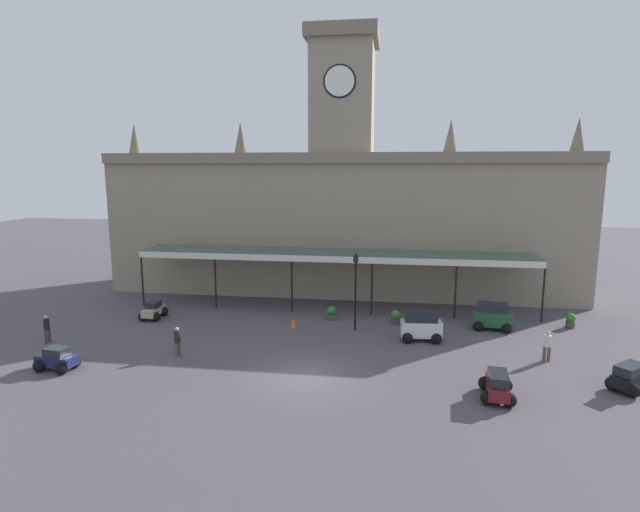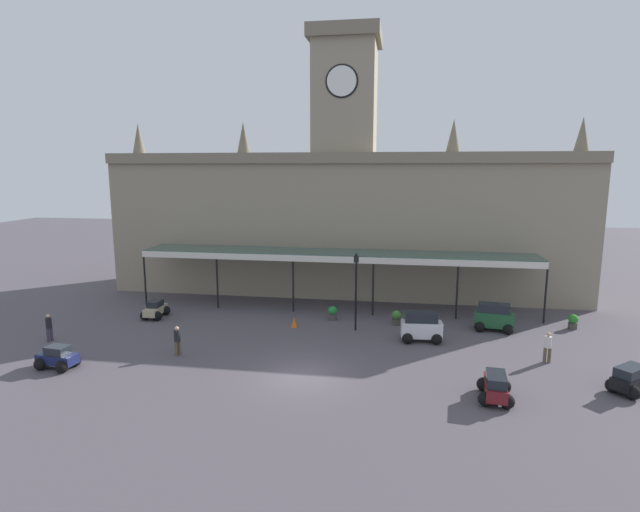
{
  "view_description": "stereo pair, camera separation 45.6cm",
  "coord_description": "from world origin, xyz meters",
  "px_view_note": "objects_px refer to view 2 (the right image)",
  "views": [
    {
      "loc": [
        4.22,
        -23.27,
        10.24
      ],
      "look_at": [
        0.0,
        5.53,
        5.11
      ],
      "focal_mm": 28.28,
      "sensor_mm": 36.0,
      "label": 1
    },
    {
      "loc": [
        4.67,
        -23.2,
        10.24
      ],
      "look_at": [
        0.0,
        5.53,
        5.11
      ],
      "focal_mm": 28.28,
      "sensor_mm": 36.0,
      "label": 2
    }
  ],
  "objects_px": {
    "car_white_van": "(421,328)",
    "pedestrian_crossing_forecourt": "(49,326)",
    "car_black_estate": "(631,380)",
    "traffic_cone": "(294,322)",
    "pedestrian_beside_cars": "(177,340)",
    "car_navy_sedan": "(58,359)",
    "pedestrian_near_entrance": "(548,346)",
    "planter_by_canopy": "(332,313)",
    "victorian_lamppost": "(356,283)",
    "planter_forecourt_centre": "(573,322)",
    "car_maroon_estate": "(495,388)",
    "car_green_van": "(494,318)",
    "car_beige_sedan": "(155,310)",
    "planter_near_kerb": "(396,318)"
  },
  "relations": [
    {
      "from": "car_beige_sedan",
      "to": "car_green_van",
      "type": "xyz_separation_m",
      "value": [
        22.58,
        0.75,
        0.3
      ]
    },
    {
      "from": "pedestrian_near_entrance",
      "to": "planter_near_kerb",
      "type": "height_order",
      "value": "pedestrian_near_entrance"
    },
    {
      "from": "car_black_estate",
      "to": "planter_by_canopy",
      "type": "xyz_separation_m",
      "value": [
        -15.13,
        8.83,
        -0.07
      ]
    },
    {
      "from": "car_green_van",
      "to": "pedestrian_near_entrance",
      "type": "height_order",
      "value": "car_green_van"
    },
    {
      "from": "pedestrian_beside_cars",
      "to": "pedestrian_near_entrance",
      "type": "xyz_separation_m",
      "value": [
        19.82,
        2.21,
        0.0
      ]
    },
    {
      "from": "car_beige_sedan",
      "to": "car_white_van",
      "type": "xyz_separation_m",
      "value": [
        17.97,
        -2.01,
        0.3
      ]
    },
    {
      "from": "victorian_lamppost",
      "to": "traffic_cone",
      "type": "xyz_separation_m",
      "value": [
        -3.99,
        -0.03,
        -2.75
      ]
    },
    {
      "from": "planter_near_kerb",
      "to": "car_navy_sedan",
      "type": "bearing_deg",
      "value": -149.43
    },
    {
      "from": "pedestrian_near_entrance",
      "to": "planter_near_kerb",
      "type": "distance_m",
      "value": 9.59
    },
    {
      "from": "car_white_van",
      "to": "traffic_cone",
      "type": "distance_m",
      "value": 8.18
    },
    {
      "from": "car_green_van",
      "to": "pedestrian_crossing_forecourt",
      "type": "bearing_deg",
      "value": -166.64
    },
    {
      "from": "car_black_estate",
      "to": "planter_near_kerb",
      "type": "height_order",
      "value": "car_black_estate"
    },
    {
      "from": "car_navy_sedan",
      "to": "pedestrian_crossing_forecourt",
      "type": "height_order",
      "value": "pedestrian_crossing_forecourt"
    },
    {
      "from": "pedestrian_beside_cars",
      "to": "car_black_estate",
      "type": "bearing_deg",
      "value": -2.41
    },
    {
      "from": "pedestrian_near_entrance",
      "to": "victorian_lamppost",
      "type": "xyz_separation_m",
      "value": [
        -10.55,
        3.74,
        2.18
      ]
    },
    {
      "from": "car_navy_sedan",
      "to": "car_beige_sedan",
      "type": "relative_size",
      "value": 1.03
    },
    {
      "from": "car_maroon_estate",
      "to": "car_green_van",
      "type": "bearing_deg",
      "value": 80.85
    },
    {
      "from": "car_beige_sedan",
      "to": "car_white_van",
      "type": "bearing_deg",
      "value": -6.38
    },
    {
      "from": "car_maroon_estate",
      "to": "planter_forecourt_centre",
      "type": "bearing_deg",
      "value": 59.14
    },
    {
      "from": "car_white_van",
      "to": "traffic_cone",
      "type": "bearing_deg",
      "value": 169.92
    },
    {
      "from": "car_maroon_estate",
      "to": "pedestrian_beside_cars",
      "type": "distance_m",
      "value": 16.56
    },
    {
      "from": "car_green_van",
      "to": "planter_by_canopy",
      "type": "bearing_deg",
      "value": 176.55
    },
    {
      "from": "car_maroon_estate",
      "to": "car_beige_sedan",
      "type": "bearing_deg",
      "value": 156.09
    },
    {
      "from": "car_white_van",
      "to": "planter_forecourt_centre",
      "type": "distance_m",
      "value": 10.49
    },
    {
      "from": "victorian_lamppost",
      "to": "planter_forecourt_centre",
      "type": "height_order",
      "value": "victorian_lamppost"
    },
    {
      "from": "car_white_van",
      "to": "pedestrian_crossing_forecourt",
      "type": "relative_size",
      "value": 1.47
    },
    {
      "from": "pedestrian_near_entrance",
      "to": "victorian_lamppost",
      "type": "height_order",
      "value": "victorian_lamppost"
    },
    {
      "from": "traffic_cone",
      "to": "planter_near_kerb",
      "type": "xyz_separation_m",
      "value": [
        6.54,
        1.56,
        0.15
      ]
    },
    {
      "from": "planter_forecourt_centre",
      "to": "planter_by_canopy",
      "type": "distance_m",
      "value": 15.52
    },
    {
      "from": "car_green_van",
      "to": "traffic_cone",
      "type": "bearing_deg",
      "value": -173.99
    },
    {
      "from": "car_white_van",
      "to": "car_green_van",
      "type": "distance_m",
      "value": 5.38
    },
    {
      "from": "car_beige_sedan",
      "to": "car_green_van",
      "type": "distance_m",
      "value": 22.59
    },
    {
      "from": "pedestrian_near_entrance",
      "to": "car_maroon_estate",
      "type": "bearing_deg",
      "value": -125.04
    },
    {
      "from": "traffic_cone",
      "to": "planter_by_canopy",
      "type": "height_order",
      "value": "planter_by_canopy"
    },
    {
      "from": "pedestrian_beside_cars",
      "to": "pedestrian_near_entrance",
      "type": "bearing_deg",
      "value": 6.36
    },
    {
      "from": "car_maroon_estate",
      "to": "car_green_van",
      "type": "height_order",
      "value": "car_green_van"
    },
    {
      "from": "car_navy_sedan",
      "to": "traffic_cone",
      "type": "xyz_separation_m",
      "value": [
        10.63,
        8.58,
        -0.16
      ]
    },
    {
      "from": "car_white_van",
      "to": "pedestrian_beside_cars",
      "type": "distance_m",
      "value": 14.06
    },
    {
      "from": "car_white_van",
      "to": "planter_by_canopy",
      "type": "relative_size",
      "value": 2.56
    },
    {
      "from": "car_beige_sedan",
      "to": "planter_near_kerb",
      "type": "bearing_deg",
      "value": 3.4
    },
    {
      "from": "planter_by_canopy",
      "to": "car_green_van",
      "type": "bearing_deg",
      "value": -3.45
    },
    {
      "from": "pedestrian_beside_cars",
      "to": "pedestrian_crossing_forecourt",
      "type": "xyz_separation_m",
      "value": [
        -8.55,
        0.97,
        0.0
      ]
    },
    {
      "from": "planter_by_canopy",
      "to": "pedestrian_beside_cars",
      "type": "bearing_deg",
      "value": -133.67
    },
    {
      "from": "pedestrian_beside_cars",
      "to": "planter_by_canopy",
      "type": "height_order",
      "value": "pedestrian_beside_cars"
    },
    {
      "from": "planter_forecourt_centre",
      "to": "pedestrian_near_entrance",
      "type": "bearing_deg",
      "value": -117.23
    },
    {
      "from": "pedestrian_beside_cars",
      "to": "planter_near_kerb",
      "type": "bearing_deg",
      "value": 32.32
    },
    {
      "from": "pedestrian_crossing_forecourt",
      "to": "victorian_lamppost",
      "type": "distance_m",
      "value": 18.64
    },
    {
      "from": "car_black_estate",
      "to": "traffic_cone",
      "type": "bearing_deg",
      "value": 158.41
    },
    {
      "from": "car_black_estate",
      "to": "pedestrian_near_entrance",
      "type": "height_order",
      "value": "pedestrian_near_entrance"
    },
    {
      "from": "pedestrian_beside_cars",
      "to": "planter_by_canopy",
      "type": "relative_size",
      "value": 1.74
    }
  ]
}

